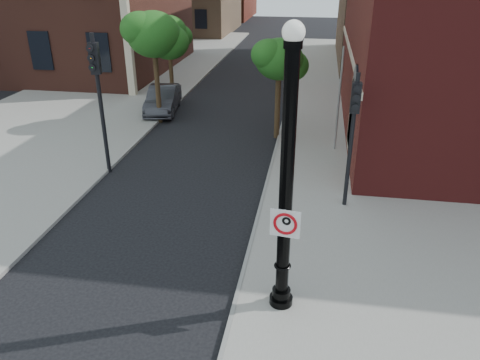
% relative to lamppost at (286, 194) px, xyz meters
% --- Properties ---
extents(ground, '(120.00, 120.00, 0.00)m').
position_rel_lamppost_xyz_m(ground, '(-3.10, -0.14, -2.95)').
color(ground, black).
rests_on(ground, ground).
extents(sidewalk_right, '(8.00, 60.00, 0.12)m').
position_rel_lamppost_xyz_m(sidewalk_right, '(2.90, 9.86, -2.89)').
color(sidewalk_right, gray).
rests_on(sidewalk_right, ground).
extents(sidewalk_left, '(10.00, 50.00, 0.12)m').
position_rel_lamppost_xyz_m(sidewalk_left, '(-12.10, 17.86, -2.89)').
color(sidewalk_left, gray).
rests_on(sidewalk_left, ground).
extents(curb_edge, '(0.10, 60.00, 0.14)m').
position_rel_lamppost_xyz_m(curb_edge, '(-1.05, 9.86, -2.88)').
color(curb_edge, gray).
rests_on(curb_edge, ground).
extents(lamppost, '(0.54, 0.54, 6.39)m').
position_rel_lamppost_xyz_m(lamppost, '(0.00, 0.00, 0.00)').
color(lamppost, black).
rests_on(lamppost, ground).
extents(no_parking_sign, '(0.64, 0.13, 0.64)m').
position_rel_lamppost_xyz_m(no_parking_sign, '(0.02, -0.16, -0.60)').
color(no_parking_sign, white).
rests_on(no_parking_sign, ground).
extents(parked_car, '(2.01, 4.24, 1.34)m').
position_rel_lamppost_xyz_m(parked_car, '(-7.44, 14.32, -2.28)').
color(parked_car, '#313136').
rests_on(parked_car, ground).
extents(traffic_signal_left, '(0.37, 0.44, 5.11)m').
position_rel_lamppost_xyz_m(traffic_signal_left, '(-7.10, 6.54, 0.49)').
color(traffic_signal_left, black).
rests_on(traffic_signal_left, ground).
extents(traffic_signal_right, '(0.28, 0.36, 4.40)m').
position_rel_lamppost_xyz_m(traffic_signal_right, '(1.62, 5.13, 0.01)').
color(traffic_signal_right, black).
rests_on(traffic_signal_right, ground).
extents(utility_pole, '(0.09, 0.09, 4.33)m').
position_rel_lamppost_xyz_m(utility_pole, '(1.39, 10.07, -0.79)').
color(utility_pole, '#999999').
rests_on(utility_pole, ground).
extents(street_tree_a, '(2.91, 2.63, 5.25)m').
position_rel_lamppost_xyz_m(street_tree_a, '(-7.04, 12.65, 1.19)').
color(street_tree_a, '#332414').
rests_on(street_tree_a, ground).
extents(street_tree_b, '(2.47, 2.24, 4.46)m').
position_rel_lamppost_xyz_m(street_tree_b, '(-8.12, 18.23, 0.56)').
color(street_tree_b, '#332414').
rests_on(street_tree_b, ground).
extents(street_tree_c, '(2.43, 2.19, 4.37)m').
position_rel_lamppost_xyz_m(street_tree_c, '(-1.15, 11.40, 0.49)').
color(street_tree_c, '#332414').
rests_on(street_tree_c, ground).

